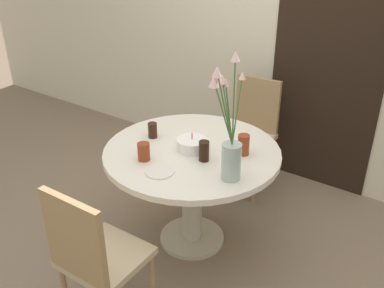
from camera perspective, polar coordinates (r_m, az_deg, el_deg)
ground_plane at (r=3.20m, az=0.00°, el=-12.52°), size 16.00×16.00×0.00m
wall_back at (r=3.68m, az=12.14°, el=15.06°), size 8.00×0.05×2.60m
doorway_panel at (r=3.59m, az=17.52°, el=9.52°), size 0.90×0.01×2.05m
dining_table at (r=2.85m, az=0.00°, el=-3.30°), size 1.15×1.15×0.74m
chair_far_back at (r=3.59m, az=7.87°, el=2.22°), size 0.42×0.42×0.94m
chair_near_front at (r=2.33m, az=-12.96°, el=-14.13°), size 0.41×0.41×0.94m
birthday_cake at (r=2.77m, az=-0.02°, el=-0.00°), size 0.20×0.20×0.12m
flower_vase at (r=2.37m, az=5.07°, el=-0.04°), size 0.15×0.25×0.77m
side_plate at (r=2.54m, az=-4.34°, el=-3.68°), size 0.17×0.17×0.01m
drink_glass_0 at (r=2.71m, az=6.88°, el=-0.10°), size 0.08×0.08×0.13m
drink_glass_1 at (r=2.63m, az=1.61°, el=-0.94°), size 0.07×0.07×0.13m
drink_glass_2 at (r=2.65m, az=-6.45°, el=-1.02°), size 0.08×0.08×0.11m
drink_glass_3 at (r=2.93m, az=-5.28°, el=1.84°), size 0.06×0.06×0.10m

